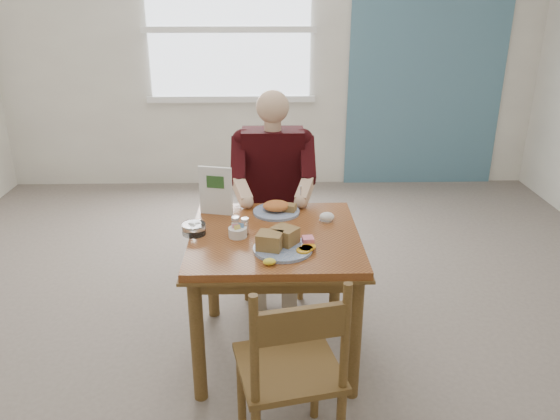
{
  "coord_description": "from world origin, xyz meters",
  "views": [
    {
      "loc": [
        -0.04,
        -2.66,
        1.96
      ],
      "look_at": [
        0.03,
        0.0,
        0.89
      ],
      "focal_mm": 35.0,
      "sensor_mm": 36.0,
      "label": 1
    }
  ],
  "objects_px": {
    "chair_near": "(291,372)",
    "far_plate": "(277,209)",
    "diner": "(273,180)",
    "near_plate": "(281,243)",
    "chair_far": "(273,222)",
    "table": "(275,252)"
  },
  "relations": [
    {
      "from": "chair_near",
      "to": "diner",
      "type": "relative_size",
      "value": 0.69
    },
    {
      "from": "chair_far",
      "to": "far_plate",
      "type": "xyz_separation_m",
      "value": [
        0.02,
        -0.5,
        0.3
      ]
    },
    {
      "from": "diner",
      "to": "near_plate",
      "type": "height_order",
      "value": "diner"
    },
    {
      "from": "chair_far",
      "to": "chair_near",
      "type": "relative_size",
      "value": 1.0
    },
    {
      "from": "chair_far",
      "to": "diner",
      "type": "relative_size",
      "value": 0.69
    },
    {
      "from": "chair_near",
      "to": "diner",
      "type": "height_order",
      "value": "diner"
    },
    {
      "from": "table",
      "to": "far_plate",
      "type": "height_order",
      "value": "far_plate"
    },
    {
      "from": "far_plate",
      "to": "near_plate",
      "type": "bearing_deg",
      "value": -88.82
    },
    {
      "from": "chair_near",
      "to": "near_plate",
      "type": "bearing_deg",
      "value": 92.48
    },
    {
      "from": "table",
      "to": "diner",
      "type": "xyz_separation_m",
      "value": [
        0.0,
        0.71,
        0.17
      ]
    },
    {
      "from": "diner",
      "to": "chair_far",
      "type": "bearing_deg",
      "value": 90.01
    },
    {
      "from": "table",
      "to": "chair_far",
      "type": "distance_m",
      "value": 0.81
    },
    {
      "from": "chair_far",
      "to": "near_plate",
      "type": "relative_size",
      "value": 2.42
    },
    {
      "from": "diner",
      "to": "far_plate",
      "type": "relative_size",
      "value": 3.99
    },
    {
      "from": "diner",
      "to": "near_plate",
      "type": "bearing_deg",
      "value": -88.1
    },
    {
      "from": "chair_near",
      "to": "far_plate",
      "type": "distance_m",
      "value": 1.13
    },
    {
      "from": "near_plate",
      "to": "diner",
      "type": "bearing_deg",
      "value": 91.9
    },
    {
      "from": "near_plate",
      "to": "chair_far",
      "type": "bearing_deg",
      "value": 91.73
    },
    {
      "from": "table",
      "to": "far_plate",
      "type": "bearing_deg",
      "value": 86.13
    },
    {
      "from": "diner",
      "to": "far_plate",
      "type": "bearing_deg",
      "value": -87.26
    },
    {
      "from": "table",
      "to": "near_plate",
      "type": "distance_m",
      "value": 0.24
    },
    {
      "from": "diner",
      "to": "far_plate",
      "type": "xyz_separation_m",
      "value": [
        0.02,
        -0.41,
        -0.03
      ]
    }
  ]
}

